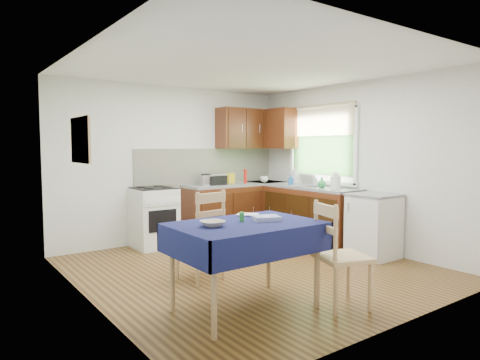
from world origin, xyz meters
TOP-DOWN VIEW (x-y plane):
  - floor at (0.00, 0.00)m, footprint 4.20×4.20m
  - ceiling at (0.00, 0.00)m, footprint 4.00×4.20m
  - wall_back at (0.00, 2.10)m, footprint 4.00×0.02m
  - wall_front at (0.00, -2.10)m, footprint 4.00×0.02m
  - wall_left at (-2.00, 0.00)m, footprint 0.02×4.20m
  - wall_right at (2.00, 0.00)m, footprint 0.02×4.20m
  - base_cabinets at (1.36, 1.26)m, footprint 1.90×2.30m
  - worktop_back at (1.05, 1.80)m, footprint 1.90×0.60m
  - worktop_right at (1.70, 0.65)m, footprint 0.60×1.70m
  - worktop_corner at (1.70, 1.80)m, footprint 0.60×0.60m
  - splashback at (0.65, 2.08)m, footprint 2.70×0.02m
  - upper_cabinets at (1.52, 1.80)m, footprint 1.20×0.85m
  - stove at (-0.50, 1.80)m, footprint 0.60×0.61m
  - window at (1.97, 0.70)m, footprint 0.04×1.48m
  - fridge at (1.70, -0.55)m, footprint 0.58×0.60m
  - corkboard at (-1.97, 0.30)m, footprint 0.04×0.62m
  - dining_table at (-0.87, -1.04)m, footprint 1.36×0.92m
  - chair_far at (-0.74, -0.04)m, footprint 0.52×0.52m
  - chair_near at (-0.14, -1.51)m, footprint 0.57×0.57m
  - toaster at (0.43, 1.77)m, footprint 0.25×0.15m
  - sandwich_press at (0.61, 1.81)m, footprint 0.32×0.28m
  - sauce_bottle at (1.16, 1.70)m, footprint 0.06×0.06m
  - yellow_packet at (1.02, 1.94)m, footprint 0.13×0.09m
  - dish_rack at (1.66, 0.71)m, footprint 0.43×0.32m
  - kettle at (1.67, 0.12)m, footprint 0.15×0.15m
  - cup at (1.56, 1.68)m, footprint 0.16×0.16m
  - soap_bottle_a at (1.70, 1.03)m, footprint 0.18×0.18m
  - soap_bottle_b at (1.63, 1.05)m, footprint 0.11×0.11m
  - soap_bottle_c at (1.66, 0.39)m, footprint 0.13×0.13m
  - plate_bowl at (-1.22, -1.01)m, footprint 0.23×0.23m
  - book at (-0.66, -0.76)m, footprint 0.26×0.26m
  - spice_jar at (-0.86, -0.96)m, footprint 0.04×0.04m
  - tea_towel at (-0.64, -1.05)m, footprint 0.30×0.27m

SIDE VIEW (x-z plane):
  - floor at x=0.00m, z-range 0.00..0.00m
  - base_cabinets at x=1.36m, z-range 0.00..0.86m
  - fridge at x=1.70m, z-range 0.00..0.88m
  - stove at x=-0.50m, z-range 0.00..0.92m
  - chair_near at x=-0.14m, z-range 0.03..1.05m
  - chair_far at x=-0.74m, z-range 0.03..1.07m
  - dining_table at x=-0.87m, z-range 0.31..1.13m
  - book at x=-0.66m, z-range 0.83..0.84m
  - tea_towel at x=-0.64m, z-range 0.83..0.87m
  - plate_bowl at x=-1.22m, z-range 0.83..0.88m
  - spice_jar at x=-0.86m, z-range 0.83..0.92m
  - worktop_back at x=1.05m, z-range 0.86..0.90m
  - worktop_right at x=1.70m, z-range 0.86..0.90m
  - worktop_corner at x=1.70m, z-range 0.86..0.90m
  - dish_rack at x=1.66m, z-range 0.82..1.02m
  - cup at x=1.56m, z-range 0.90..1.01m
  - soap_bottle_c at x=1.66m, z-range 0.90..1.06m
  - soap_bottle_b at x=1.63m, z-range 0.90..1.07m
  - yellow_packet at x=1.02m, z-range 0.90..1.07m
  - toaster at x=0.43m, z-range 0.89..1.08m
  - sandwich_press at x=0.61m, z-range 0.90..1.09m
  - kettle at x=1.67m, z-range 0.89..1.14m
  - sauce_bottle at x=1.16m, z-range 0.90..1.14m
  - soap_bottle_a at x=1.70m, z-range 0.90..1.23m
  - splashback at x=0.65m, z-range 0.90..1.50m
  - wall_back at x=0.00m, z-range 0.00..2.50m
  - wall_front at x=0.00m, z-range 0.00..2.50m
  - wall_left at x=-2.00m, z-range 0.00..2.50m
  - wall_right at x=2.00m, z-range 0.00..2.50m
  - corkboard at x=-1.97m, z-range 1.36..1.83m
  - window at x=1.97m, z-range 1.02..2.28m
  - upper_cabinets at x=1.52m, z-range 1.50..2.20m
  - ceiling at x=0.00m, z-range 2.49..2.51m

